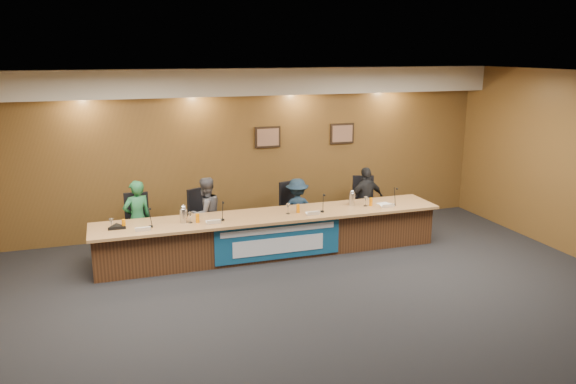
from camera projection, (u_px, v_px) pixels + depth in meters
The scene contains 39 objects.
floor at pixel (321, 312), 7.77m from camera, with size 10.00×10.00×0.00m, color black.
ceiling at pixel (325, 76), 6.99m from camera, with size 10.00×8.00×0.04m, color silver.
wall_back at pixel (248, 150), 11.06m from camera, with size 10.00×0.04×3.20m, color brown.
soffit at pixel (250, 82), 10.50m from camera, with size 10.00×0.50×0.50m, color beige.
dais_body at pixel (272, 235), 9.90m from camera, with size 6.00×0.80×0.70m, color #482916.
dais_top at pixel (272, 216), 9.76m from camera, with size 6.10×0.95×0.05m, color #A17243.
banner at pixel (279, 241), 9.51m from camera, with size 2.20×0.02×0.65m, color navy.
banner_text_upper at pixel (279, 230), 9.45m from camera, with size 2.00×0.01×0.10m, color silver.
banner_text_lower at pixel (279, 246), 9.51m from camera, with size 1.60×0.01×0.28m, color silver.
wall_photo_left at pixel (268, 137), 11.10m from camera, with size 0.52×0.04×0.42m, color black.
wall_photo_right at pixel (342, 134), 11.58m from camera, with size 0.52×0.04×0.42m, color black.
panelist_a at pixel (137, 219), 9.72m from camera, with size 0.50×0.33×1.36m, color #1D5D34.
panelist_b at pixel (206, 214), 10.09m from camera, with size 0.65×0.50×1.33m, color #49484C.
panelist_c at pixel (297, 209), 10.63m from camera, with size 0.77×0.44×1.18m, color #122335.
panelist_d at pixel (366, 200), 11.06m from camera, with size 0.77×0.32×1.31m, color black.
office_chair_a at pixel (138, 228), 9.86m from camera, with size 0.48×0.48×0.08m, color black.
office_chair_b at pixel (205, 222), 10.23m from camera, with size 0.48×0.48×0.08m, color black.
office_chair_c at pixel (295, 213), 10.75m from camera, with size 0.48×0.48×0.08m, color black.
office_chair_d at pixel (364, 207), 11.19m from camera, with size 0.48×0.48×0.08m, color black.
nameplate_a at pixel (143, 229), 8.80m from camera, with size 0.24×0.06×0.09m, color white.
microphone_a at pixel (151, 226), 9.05m from camera, with size 0.07×0.07×0.02m, color black.
juice_glass_a at pixel (124, 224), 8.95m from camera, with size 0.06×0.06×0.15m, color orange.
water_glass_a at pixel (111, 224), 8.89m from camera, with size 0.08×0.08×0.18m, color silver.
nameplate_b at pixel (214, 222), 9.18m from camera, with size 0.24×0.06×0.09m, color white.
microphone_b at pixel (222, 220), 9.40m from camera, with size 0.07×0.07×0.02m, color black.
juice_glass_b at pixel (198, 218), 9.26m from camera, with size 0.06×0.06×0.15m, color orange.
water_glass_b at pixel (190, 218), 9.24m from camera, with size 0.08×0.08×0.18m, color silver.
nameplate_c at pixel (314, 213), 9.68m from camera, with size 0.24×0.06×0.09m, color white.
microphone_c at pixel (322, 211), 9.89m from camera, with size 0.07×0.07×0.02m, color black.
juice_glass_c at pixel (298, 209), 9.83m from camera, with size 0.06×0.06×0.15m, color orange.
water_glass_c at pixel (288, 209), 9.75m from camera, with size 0.08×0.08×0.18m, color silver.
nameplate_d at pixel (388, 205), 10.14m from camera, with size 0.24×0.06×0.09m, color white.
microphone_d at pixel (393, 204), 10.33m from camera, with size 0.07×0.07×0.02m, color black.
juice_glass_d at pixel (371, 202), 10.26m from camera, with size 0.06×0.06×0.15m, color orange.
water_glass_d at pixel (366, 201), 10.23m from camera, with size 0.08×0.08×0.18m, color silver.
carafe_left at pixel (184, 216), 9.25m from camera, with size 0.12×0.12×0.24m, color silver.
carafe_right at pixel (352, 199), 10.29m from camera, with size 0.12×0.12×0.23m, color silver.
speakerphone at pixel (117, 227), 8.96m from camera, with size 0.32×0.32×0.05m, color black.
paper_stack at pixel (386, 205), 10.36m from camera, with size 0.22×0.30×0.01m, color white.
Camera 1 is at (-2.67, -6.63, 3.51)m, focal length 35.00 mm.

